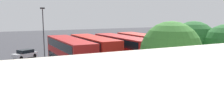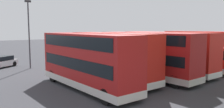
{
  "view_description": "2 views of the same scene",
  "coord_description": "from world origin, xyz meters",
  "px_view_note": "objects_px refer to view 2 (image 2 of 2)",
  "views": [
    {
      "loc": [
        16.2,
        37.81,
        7.4
      ],
      "look_at": [
        -0.12,
        4.28,
        1.07
      ],
      "focal_mm": 38.41,
      "sensor_mm": 36.0,
      "label": 1
    },
    {
      "loc": [
        18.31,
        27.58,
        5.04
      ],
      "look_at": [
        1.35,
        5.16,
        1.81
      ],
      "focal_mm": 36.98,
      "sensor_mm": 36.0,
      "label": 2
    }
  ],
  "objects_px": {
    "car_hatchback_silver": "(90,54)",
    "car_small_green": "(1,62)",
    "bus_double_decker_fourth": "(146,54)",
    "bus_double_decker_sixth": "(86,60)",
    "bus_double_decker_third": "(167,51)",
    "bus_double_decker_near_end": "(204,48)",
    "bus_single_deck_second": "(189,56)",
    "bus_double_decker_fifth": "(112,56)",
    "lamp_post_tall": "(29,29)"
  },
  "relations": [
    {
      "from": "car_hatchback_silver",
      "to": "car_small_green",
      "type": "distance_m",
      "value": 13.4
    },
    {
      "from": "bus_double_decker_fourth",
      "to": "bus_double_decker_sixth",
      "type": "xyz_separation_m",
      "value": [
        6.94,
        0.07,
        -0.0
      ]
    },
    {
      "from": "car_small_green",
      "to": "bus_double_decker_third",
      "type": "bearing_deg",
      "value": 132.67
    },
    {
      "from": "bus_double_decker_near_end",
      "to": "bus_single_deck_second",
      "type": "distance_m",
      "value": 3.79
    },
    {
      "from": "bus_double_decker_near_end",
      "to": "bus_double_decker_third",
      "type": "distance_m",
      "value": 7.23
    },
    {
      "from": "bus_double_decker_third",
      "to": "car_hatchback_silver",
      "type": "height_order",
      "value": "bus_double_decker_third"
    },
    {
      "from": "bus_double_decker_third",
      "to": "car_small_green",
      "type": "height_order",
      "value": "bus_double_decker_third"
    },
    {
      "from": "bus_double_decker_near_end",
      "to": "car_small_green",
      "type": "height_order",
      "value": "bus_double_decker_near_end"
    },
    {
      "from": "bus_double_decker_near_end",
      "to": "bus_double_decker_third",
      "type": "relative_size",
      "value": 0.97
    },
    {
      "from": "bus_double_decker_third",
      "to": "bus_double_decker_fourth",
      "type": "xyz_separation_m",
      "value": [
        3.7,
        0.45,
        -0.0
      ]
    },
    {
      "from": "bus_double_decker_fifth",
      "to": "car_small_green",
      "type": "distance_m",
      "value": 16.23
    },
    {
      "from": "bus_double_decker_sixth",
      "to": "car_hatchback_silver",
      "type": "height_order",
      "value": "bus_double_decker_sixth"
    },
    {
      "from": "bus_double_decker_third",
      "to": "car_hatchback_silver",
      "type": "xyz_separation_m",
      "value": [
        0.51,
        -15.29,
        -1.75
      ]
    },
    {
      "from": "bus_double_decker_fourth",
      "to": "bus_double_decker_fifth",
      "type": "distance_m",
      "value": 3.72
    },
    {
      "from": "bus_double_decker_near_end",
      "to": "bus_double_decker_fourth",
      "type": "distance_m",
      "value": 10.93
    },
    {
      "from": "bus_double_decker_near_end",
      "to": "lamp_post_tall",
      "type": "distance_m",
      "value": 22.22
    },
    {
      "from": "bus_double_decker_fourth",
      "to": "bus_double_decker_sixth",
      "type": "bearing_deg",
      "value": 0.56
    },
    {
      "from": "bus_double_decker_fourth",
      "to": "lamp_post_tall",
      "type": "distance_m",
      "value": 14.84
    },
    {
      "from": "bus_double_decker_third",
      "to": "bus_double_decker_fifth",
      "type": "bearing_deg",
      "value": -2.73
    },
    {
      "from": "bus_double_decker_sixth",
      "to": "lamp_post_tall",
      "type": "height_order",
      "value": "lamp_post_tall"
    },
    {
      "from": "bus_double_decker_fifth",
      "to": "car_small_green",
      "type": "relative_size",
      "value": 2.43
    },
    {
      "from": "bus_single_deck_second",
      "to": "car_hatchback_silver",
      "type": "height_order",
      "value": "bus_single_deck_second"
    },
    {
      "from": "bus_double_decker_fifth",
      "to": "lamp_post_tall",
      "type": "bearing_deg",
      "value": -71.72
    },
    {
      "from": "bus_double_decker_fourth",
      "to": "bus_double_decker_fifth",
      "type": "bearing_deg",
      "value": -12.35
    },
    {
      "from": "bus_double_decker_third",
      "to": "bus_double_decker_sixth",
      "type": "bearing_deg",
      "value": 2.76
    },
    {
      "from": "bus_double_decker_fourth",
      "to": "car_small_green",
      "type": "xyz_separation_m",
      "value": [
        10.21,
        -15.53,
        -1.75
      ]
    },
    {
      "from": "bus_double_decker_near_end",
      "to": "car_hatchback_silver",
      "type": "height_order",
      "value": "bus_double_decker_near_end"
    },
    {
      "from": "bus_double_decker_third",
      "to": "lamp_post_tall",
      "type": "height_order",
      "value": "lamp_post_tall"
    },
    {
      "from": "car_hatchback_silver",
      "to": "lamp_post_tall",
      "type": "relative_size",
      "value": 0.55
    },
    {
      "from": "car_small_green",
      "to": "lamp_post_tall",
      "type": "relative_size",
      "value": 0.51
    },
    {
      "from": "bus_double_decker_fifth",
      "to": "lamp_post_tall",
      "type": "xyz_separation_m",
      "value": [
        3.89,
        -11.77,
        2.4
      ]
    },
    {
      "from": "bus_double_decker_near_end",
      "to": "bus_double_decker_fifth",
      "type": "relative_size",
      "value": 1.06
    },
    {
      "from": "bus_single_deck_second",
      "to": "bus_double_decker_fifth",
      "type": "distance_m",
      "value": 10.93
    },
    {
      "from": "bus_double_decker_fourth",
      "to": "lamp_post_tall",
      "type": "bearing_deg",
      "value": -59.1
    },
    {
      "from": "bus_single_deck_second",
      "to": "bus_double_decker_fifth",
      "type": "bearing_deg",
      "value": -3.74
    },
    {
      "from": "bus_double_decker_near_end",
      "to": "bus_double_decker_third",
      "type": "bearing_deg",
      "value": -0.31
    },
    {
      "from": "bus_single_deck_second",
      "to": "bus_double_decker_fourth",
      "type": "bearing_deg",
      "value": 0.67
    },
    {
      "from": "bus_double_decker_fifth",
      "to": "bus_single_deck_second",
      "type": "bearing_deg",
      "value": 176.26
    },
    {
      "from": "bus_double_decker_sixth",
      "to": "car_small_green",
      "type": "bearing_deg",
      "value": -78.15
    },
    {
      "from": "bus_double_decker_fourth",
      "to": "bus_double_decker_sixth",
      "type": "distance_m",
      "value": 6.94
    },
    {
      "from": "bus_double_decker_near_end",
      "to": "bus_double_decker_sixth",
      "type": "relative_size",
      "value": 0.99
    },
    {
      "from": "bus_single_deck_second",
      "to": "car_small_green",
      "type": "bearing_deg",
      "value": -41.51
    },
    {
      "from": "bus_double_decker_sixth",
      "to": "lamp_post_tall",
      "type": "relative_size",
      "value": 1.34
    },
    {
      "from": "lamp_post_tall",
      "to": "bus_double_decker_fifth",
      "type": "bearing_deg",
      "value": 108.28
    },
    {
      "from": "car_hatchback_silver",
      "to": "bus_double_decker_near_end",
      "type": "bearing_deg",
      "value": 116.78
    },
    {
      "from": "bus_double_decker_fifth",
      "to": "car_small_green",
      "type": "xyz_separation_m",
      "value": [
        6.58,
        -14.74,
        -1.75
      ]
    },
    {
      "from": "bus_single_deck_second",
      "to": "bus_double_decker_sixth",
      "type": "xyz_separation_m",
      "value": [
        14.18,
        0.15,
        0.83
      ]
    },
    {
      "from": "bus_double_decker_fourth",
      "to": "bus_double_decker_fifth",
      "type": "height_order",
      "value": "same"
    },
    {
      "from": "bus_single_deck_second",
      "to": "car_hatchback_silver",
      "type": "distance_m",
      "value": 16.19
    },
    {
      "from": "bus_double_decker_near_end",
      "to": "bus_double_decker_fifth",
      "type": "bearing_deg",
      "value": -1.53
    }
  ]
}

